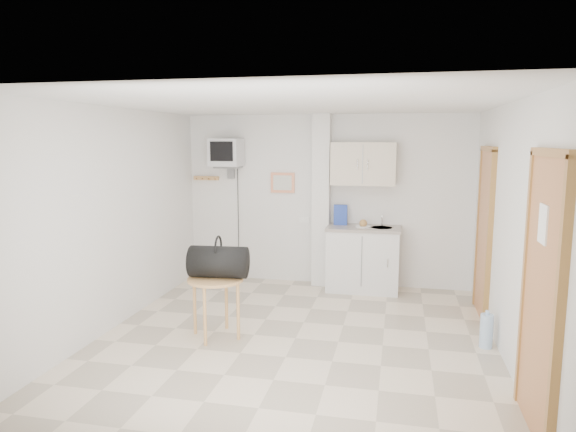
% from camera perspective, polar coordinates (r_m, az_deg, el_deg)
% --- Properties ---
extents(ground, '(4.50, 4.50, 0.00)m').
position_cam_1_polar(ground, '(5.73, 0.84, -13.42)').
color(ground, beige).
rests_on(ground, ground).
extents(room_envelope, '(4.24, 4.54, 2.55)m').
position_cam_1_polar(room_envelope, '(5.39, 3.56, 2.09)').
color(room_envelope, white).
rests_on(room_envelope, ground).
extents(kitchenette, '(1.03, 0.58, 2.10)m').
position_cam_1_polar(kitchenette, '(7.35, 8.34, -2.05)').
color(kitchenette, silver).
rests_on(kitchenette, ground).
extents(crt_television, '(0.44, 0.45, 2.15)m').
position_cam_1_polar(crt_television, '(7.65, -6.85, 6.93)').
color(crt_television, slate).
rests_on(crt_television, ground).
extents(round_table, '(0.60, 0.60, 0.66)m').
position_cam_1_polar(round_table, '(5.64, -8.04, -7.73)').
color(round_table, '#C6854D').
rests_on(round_table, ground).
extents(duffel_bag, '(0.64, 0.39, 0.46)m').
position_cam_1_polar(duffel_bag, '(5.60, -7.72, -5.04)').
color(duffel_bag, black).
rests_on(duffel_bag, round_table).
extents(water_bottle, '(0.13, 0.13, 0.40)m').
position_cam_1_polar(water_bottle, '(5.81, 21.18, -11.81)').
color(water_bottle, '#A7C7EB').
rests_on(water_bottle, ground).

